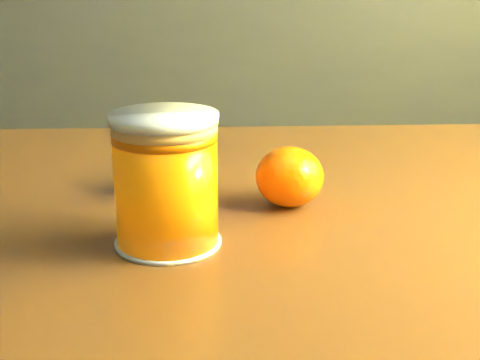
{
  "coord_description": "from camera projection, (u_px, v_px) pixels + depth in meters",
  "views": [
    {
      "loc": [
        0.82,
        -0.57,
        0.91
      ],
      "look_at": [
        0.77,
        -0.05,
        0.74
      ],
      "focal_mm": 50.0,
      "sensor_mm": 36.0,
      "label": 1
    }
  ],
  "objects": [
    {
      "name": "orange_front",
      "position": [
        290.0,
        177.0,
        0.64
      ],
      "size": [
        0.08,
        0.08,
        0.06
      ],
      "primitive_type": "ellipsoid",
      "rotation": [
        0.0,
        0.0,
        -0.27
      ],
      "color": "#F36204",
      "rests_on": "table"
    },
    {
      "name": "kitchen_counter",
      "position": [
        42.0,
        113.0,
        2.12
      ],
      "size": [
        3.15,
        0.6,
        0.9
      ],
      "primitive_type": "cube",
      "color": "#424347",
      "rests_on": "ground"
    },
    {
      "name": "table",
      "position": [
        228.0,
        287.0,
        0.67
      ],
      "size": [
        0.99,
        0.76,
        0.69
      ],
      "rotation": [
        0.0,
        0.0,
        0.14
      ],
      "color": "brown",
      "rests_on": "ground"
    },
    {
      "name": "orange_back",
      "position": [
        170.0,
        164.0,
        0.67
      ],
      "size": [
        0.08,
        0.08,
        0.06
      ],
      "primitive_type": "ellipsoid",
      "rotation": [
        0.0,
        0.0,
        -0.28
      ],
      "color": "#F36204",
      "rests_on": "table"
    },
    {
      "name": "juice_glass",
      "position": [
        166.0,
        181.0,
        0.54
      ],
      "size": [
        0.09,
        0.09,
        0.11
      ],
      "rotation": [
        0.0,
        0.0,
        0.28
      ],
      "color": "orange",
      "rests_on": "table"
    }
  ]
}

